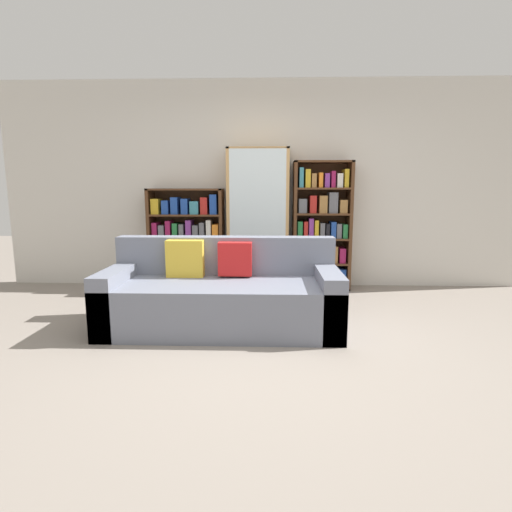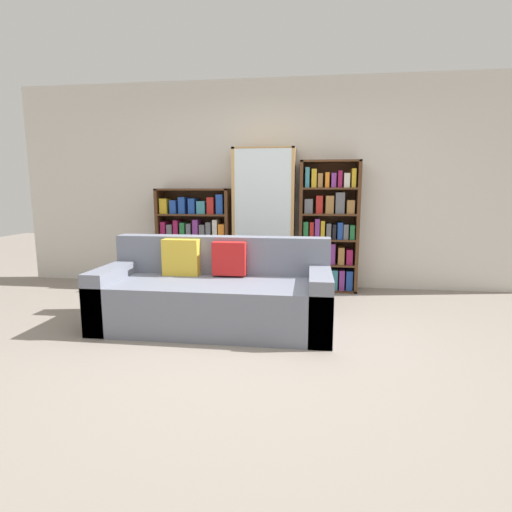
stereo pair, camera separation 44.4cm
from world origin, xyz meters
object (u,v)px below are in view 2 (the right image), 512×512
object	(u,v)px
bookshelf_right	(328,230)
bookshelf_left	(195,240)
wine_bottle	(313,286)
display_cabinet	(264,221)
couch	(215,295)

from	to	relation	value
bookshelf_right	bookshelf_left	bearing A→B (deg)	180.00
bookshelf_right	wine_bottle	world-z (taller)	bookshelf_right
bookshelf_left	display_cabinet	xyz separation A→B (m)	(0.94, -0.02, 0.27)
bookshelf_right	wine_bottle	size ratio (longest dim) A/B	4.69
bookshelf_left	bookshelf_right	world-z (taller)	bookshelf_right
display_cabinet	wine_bottle	bearing A→B (deg)	-33.25
couch	bookshelf_left	xyz separation A→B (m)	(-0.65, 1.54, 0.33)
couch	display_cabinet	bearing A→B (deg)	79.00
display_cabinet	couch	bearing A→B (deg)	-101.00
couch	wine_bottle	world-z (taller)	couch
couch	bookshelf_right	world-z (taller)	bookshelf_right
bookshelf_left	bookshelf_right	size ratio (longest dim) A/B	0.79
bookshelf_left	bookshelf_right	xyz separation A→B (m)	(1.77, -0.00, 0.16)
bookshelf_right	display_cabinet	bearing A→B (deg)	-178.87
display_cabinet	bookshelf_left	bearing A→B (deg)	179.01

